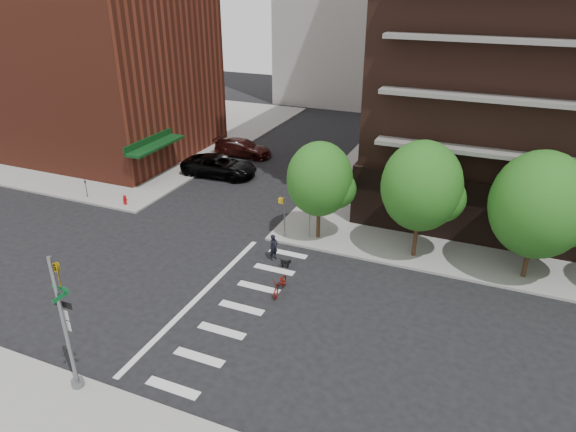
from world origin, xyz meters
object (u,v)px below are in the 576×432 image
Objects in this scene: parked_car_maroon at (243,148)px; scooter at (280,284)px; parked_car_silver at (243,148)px; traffic_signal at (67,335)px; fire_hydrant at (125,199)px; parked_car_black at (219,166)px; dog_walker at (274,247)px.

scooter is (12.16, -19.15, -0.28)m from parked_car_maroon.
traffic_signal is at bearing -164.66° from parked_car_silver.
fire_hydrant is at bearing 168.02° from parked_car_maroon.
traffic_signal is 0.97× the size of parked_car_black.
fire_hydrant is at bearing 123.26° from traffic_signal.
fire_hydrant is 0.12× the size of parked_car_black.
traffic_signal is at bearing -166.49° from parked_car_maroon.
traffic_signal reaches higher than scooter.
parked_car_maroon is 2.82× the size of scooter.
dog_walker reaches higher than parked_car_silver.
scooter is (11.56, -13.84, -0.37)m from parked_car_black.
dog_walker is at bearing -11.87° from fire_hydrant.
parked_car_black is 14.58m from dog_walker.
fire_hydrant is 8.67m from parked_car_black.
parked_car_black is 18.04m from scooter.
parked_car_black is at bearing -172.52° from parked_car_silver.
traffic_signal is 3.17× the size of scooter.
fire_hydrant is 0.14× the size of parked_car_maroon.
parked_car_silver reaches higher than scooter.
traffic_signal reaches higher than dog_walker.
parked_car_maroon is 3.35× the size of dog_walker.
parked_car_maroon is at bearing 57.42° from dog_walker.
dog_walker reaches higher than parked_car_maroon.
fire_hydrant is 13.27m from dog_walker.
traffic_signal is at bearing -168.67° from dog_walker.
parked_car_black is 3.90× the size of dog_walker.
parked_car_black is 1.41× the size of parked_car_silver.
scooter is at bearing -144.16° from parked_car_black.
traffic_signal is at bearing -56.74° from fire_hydrant.
parked_car_black is 5.34m from parked_car_silver.
dog_walker is at bearing -141.76° from parked_car_black.
parked_car_maroon is at bearing -72.54° from parked_car_silver.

